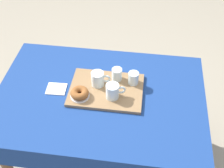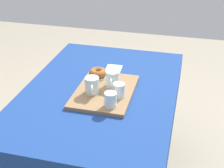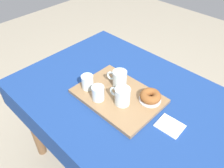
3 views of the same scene
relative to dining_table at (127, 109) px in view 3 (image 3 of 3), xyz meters
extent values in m
plane|color=gray|center=(0.00, 0.00, -0.63)|extent=(6.00, 6.00, 0.00)
cube|color=navy|center=(0.00, 0.00, 0.08)|extent=(1.28, 0.88, 0.04)
cube|color=navy|center=(0.00, -0.44, -0.01)|extent=(1.28, 0.01, 0.14)
cube|color=navy|center=(0.00, 0.44, -0.01)|extent=(1.28, 0.01, 0.14)
cube|color=navy|center=(-0.64, 0.00, -0.01)|extent=(0.01, 0.88, 0.14)
cylinder|color=brown|center=(-0.55, -0.35, -0.29)|extent=(0.06, 0.06, 0.69)
cylinder|color=brown|center=(-0.55, 0.35, -0.29)|extent=(0.06, 0.06, 0.69)
cube|color=olive|center=(-0.03, -0.04, 0.11)|extent=(0.45, 0.32, 0.02)
cylinder|color=silver|center=(0.02, -0.07, 0.16)|extent=(0.08, 0.08, 0.09)
cylinder|color=#B27523|center=(0.02, -0.07, 0.15)|extent=(0.07, 0.07, 0.07)
torus|color=silver|center=(-0.03, -0.08, 0.17)|extent=(0.06, 0.02, 0.06)
cylinder|color=silver|center=(-0.08, 0.02, 0.16)|extent=(0.08, 0.08, 0.09)
cylinder|color=#B27523|center=(-0.08, 0.02, 0.15)|extent=(0.07, 0.07, 0.07)
torus|color=silver|center=(-0.13, 0.01, 0.17)|extent=(0.06, 0.03, 0.06)
cylinder|color=silver|center=(-0.09, -0.13, 0.16)|extent=(0.07, 0.07, 0.08)
cylinder|color=silver|center=(-0.09, -0.13, 0.14)|extent=(0.06, 0.06, 0.05)
cylinder|color=silver|center=(-0.19, -0.11, 0.16)|extent=(0.07, 0.07, 0.08)
cylinder|color=silver|center=(-0.19, -0.11, 0.15)|extent=(0.06, 0.06, 0.05)
cylinder|color=silver|center=(0.11, 0.05, 0.12)|extent=(0.12, 0.12, 0.01)
torus|color=brown|center=(0.11, 0.05, 0.14)|extent=(0.11, 0.11, 0.04)
cube|color=white|center=(0.27, -0.01, 0.10)|extent=(0.12, 0.11, 0.01)
camera|label=1|loc=(-0.24, 1.20, 1.40)|focal=46.89mm
camera|label=2|loc=(-1.58, -0.47, 1.04)|focal=51.66mm
camera|label=3|loc=(0.55, -0.69, 0.94)|focal=35.95mm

